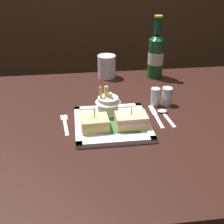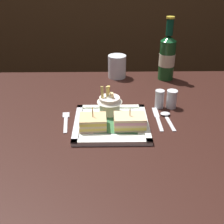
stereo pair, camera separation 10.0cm
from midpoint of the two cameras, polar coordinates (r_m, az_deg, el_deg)
The scene contains 12 objects.
dining_table at distance 1.10m, azimuth -2.60°, elevation -6.99°, with size 1.35×0.94×0.77m.
square_plate at distance 1.00m, azimuth -2.88°, elevation -2.37°, with size 0.25×0.25×0.02m.
sandwich_half_left at distance 0.96m, azimuth -6.32°, elevation -2.26°, with size 0.09×0.07×0.08m.
sandwich_half_right at distance 0.96m, azimuth 0.77°, elevation -1.73°, with size 0.10×0.07×0.07m.
fries_cup at distance 1.03m, azimuth -3.54°, elevation 1.82°, with size 0.09×0.09×0.10m.
beer_bottle at distance 1.37m, azimuth 6.37°, elevation 10.88°, with size 0.07×0.07×0.28m.
water_glass at distance 1.38m, azimuth -3.12°, elevation 8.41°, with size 0.08×0.08×0.10m.
fork at distance 1.03m, azimuth -11.78°, elevation -2.25°, with size 0.03×0.14×0.00m.
knife at distance 1.06m, azimuth 5.74°, elevation -0.71°, with size 0.02×0.17×0.00m.
spoon at distance 1.07m, azimuth 7.40°, elevation -0.33°, with size 0.03×0.13×0.01m.
salt_shaker at distance 1.12m, azimuth 5.78°, elevation 2.66°, with size 0.03×0.03×0.07m.
pepper_shaker at distance 1.13m, azimuth 8.03°, elevation 2.77°, with size 0.04×0.04×0.07m.
Camera 1 is at (-0.12, -0.89, 1.29)m, focal length 47.49 mm.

